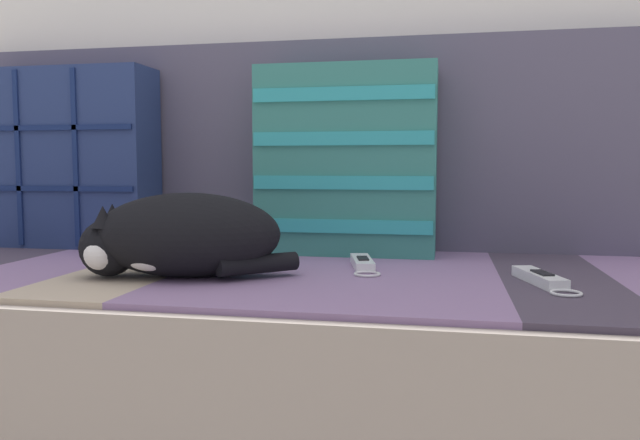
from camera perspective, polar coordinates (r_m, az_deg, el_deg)
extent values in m
cube|color=brown|center=(1.36, -6.49, -17.89)|extent=(1.87, 0.83, 0.20)
cube|color=gray|center=(1.30, -6.58, -9.31)|extent=(1.84, 0.81, 0.22)
cube|color=gray|center=(1.43, -21.98, -3.62)|extent=(0.20, 0.73, 0.01)
cube|color=tan|center=(1.33, -14.91, -4.02)|extent=(0.20, 0.73, 0.01)
cube|color=gray|center=(1.26, -6.87, -4.41)|extent=(0.20, 0.73, 0.01)
cube|color=gray|center=(1.21, 1.99, -4.73)|extent=(0.20, 0.73, 0.01)
cube|color=gray|center=(1.20, 11.31, -4.95)|extent=(0.20, 0.73, 0.01)
cube|color=#423847|center=(1.21, 20.63, -5.04)|extent=(0.20, 0.73, 0.01)
cube|color=#514C60|center=(1.59, -2.87, 6.74)|extent=(1.84, 0.14, 0.50)
cube|color=navy|center=(1.68, -22.39, 5.22)|extent=(0.46, 0.13, 0.43)
cube|color=navy|center=(1.62, -23.64, 2.66)|extent=(0.44, 0.01, 0.01)
cube|color=navy|center=(1.66, -25.88, 5.10)|extent=(0.01, 0.01, 0.42)
cube|color=navy|center=(1.62, -23.82, 7.73)|extent=(0.44, 0.01, 0.01)
cube|color=navy|center=(1.58, -21.46, 5.29)|extent=(0.01, 0.01, 0.42)
cube|color=#337A70|center=(1.41, 2.43, 5.43)|extent=(0.40, 0.13, 0.42)
cube|color=teal|center=(1.35, 1.96, -0.59)|extent=(0.39, 0.01, 0.03)
cube|color=teal|center=(1.35, 1.97, 3.43)|extent=(0.39, 0.01, 0.03)
cube|color=teal|center=(1.35, 1.98, 7.47)|extent=(0.39, 0.01, 0.03)
cube|color=teal|center=(1.35, 2.00, 11.48)|extent=(0.39, 0.01, 0.03)
ellipsoid|color=black|center=(1.14, -11.98, -1.35)|extent=(0.36, 0.25, 0.15)
sphere|color=black|center=(1.17, -18.75, -2.41)|extent=(0.10, 0.10, 0.10)
sphere|color=white|center=(1.15, -19.45, -2.96)|extent=(0.06, 0.06, 0.06)
ellipsoid|color=white|center=(1.11, -15.45, -2.78)|extent=(0.10, 0.04, 0.07)
cylinder|color=black|center=(1.11, -5.68, -4.03)|extent=(0.13, 0.12, 0.03)
cone|color=black|center=(1.14, -19.23, 0.28)|extent=(0.04, 0.04, 0.04)
cone|color=black|center=(1.20, -18.45, 0.50)|extent=(0.04, 0.04, 0.04)
cube|color=white|center=(1.23, 3.88, -3.91)|extent=(0.07, 0.15, 0.02)
cube|color=black|center=(1.22, 3.93, -3.50)|extent=(0.03, 0.05, 0.00)
cube|color=black|center=(1.30, 3.59, -3.45)|extent=(0.03, 0.02, 0.02)
torus|color=silver|center=(1.14, 4.33, -4.95)|extent=(0.06, 0.06, 0.01)
cube|color=white|center=(1.13, 19.40, -4.99)|extent=(0.08, 0.16, 0.02)
cube|color=black|center=(1.12, 19.65, -4.56)|extent=(0.03, 0.06, 0.00)
cube|color=black|center=(1.20, 17.99, -4.41)|extent=(0.03, 0.02, 0.02)
torus|color=silver|center=(1.04, 21.58, -6.24)|extent=(0.06, 0.06, 0.01)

